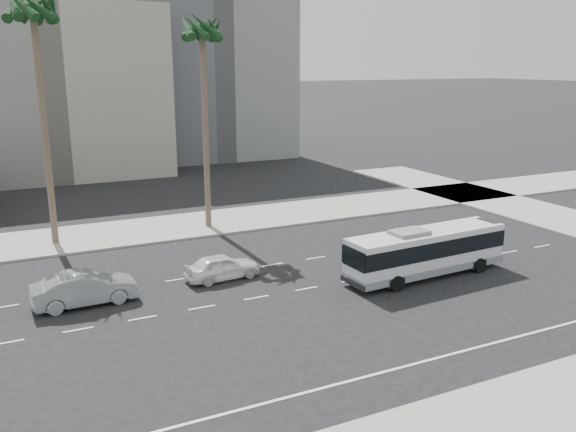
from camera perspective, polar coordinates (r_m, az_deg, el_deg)
ground at (r=34.67m, az=6.19°, el=-6.09°), size 700.00×700.00×0.00m
sidewalk_north at (r=47.85m, az=-3.68°, el=-0.19°), size 120.00×7.00×0.15m
midrise_beige_west at (r=72.68m, az=-22.04°, el=10.90°), size 24.00×18.00×18.00m
midrise_gray_center at (r=83.40m, az=-8.47°, el=14.83°), size 20.00×20.00×26.00m
highrise_right at (r=265.88m, az=-13.00°, el=18.93°), size 26.00×26.00×70.00m
highrise_far at (r=300.96m, az=-9.48°, el=17.55°), size 22.00×22.00×60.00m
city_bus at (r=35.60m, az=12.95°, el=-3.22°), size 10.30×2.85×2.93m
car_a at (r=34.68m, az=-6.27°, el=-4.80°), size 2.01×4.40×1.46m
car_b at (r=32.60m, az=-18.67°, el=-6.53°), size 1.97×5.28×1.72m
palm_near at (r=44.11m, az=-8.14°, el=16.64°), size 4.56×4.56×15.38m
palm_mid at (r=42.46m, az=-23.01°, el=17.06°), size 5.35×5.35×16.53m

